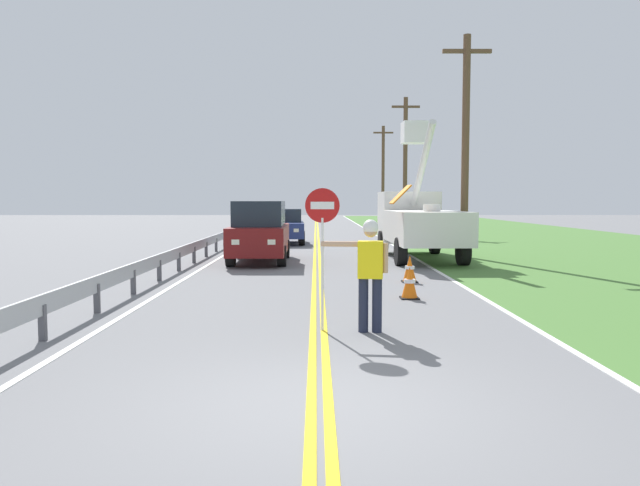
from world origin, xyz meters
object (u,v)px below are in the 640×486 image
(flagger_worker, at_px, (370,268))
(utility_pole_near, at_px, (465,142))
(utility_pole_mid, at_px, (405,163))
(traffic_cone_mid, at_px, (410,269))
(stop_sign_paddle, at_px, (322,227))
(traffic_cone_lead, at_px, (410,283))
(oncoming_suv_nearest, at_px, (260,231))
(oncoming_sedan_second, at_px, (285,227))
(utility_bucket_truck, at_px, (417,220))
(utility_pole_far, at_px, (383,173))

(flagger_worker, xyz_separation_m, utility_pole_near, (4.68, 12.93, 3.23))
(utility_pole_mid, bearing_deg, traffic_cone_mid, -97.99)
(flagger_worker, height_order, stop_sign_paddle, stop_sign_paddle)
(utility_pole_mid, xyz_separation_m, traffic_cone_lead, (-3.72, -26.24, -4.20))
(traffic_cone_mid, bearing_deg, utility_pole_mid, 82.01)
(stop_sign_paddle, relative_size, oncoming_suv_nearest, 0.50)
(utility_pole_near, bearing_deg, traffic_cone_mid, -114.03)
(utility_pole_near, xyz_separation_m, utility_pole_mid, (0.20, 16.63, 0.26))
(oncoming_sedan_second, bearing_deg, stop_sign_paddle, -85.25)
(traffic_cone_lead, distance_m, traffic_cone_mid, 2.67)
(traffic_cone_lead, height_order, traffic_cone_mid, same)
(utility_bucket_truck, bearing_deg, flagger_worker, -102.85)
(oncoming_sedan_second, xyz_separation_m, utility_pole_mid, (7.30, 9.55, 3.70))
(stop_sign_paddle, distance_m, oncoming_sedan_second, 20.01)
(oncoming_suv_nearest, relative_size, traffic_cone_mid, 6.60)
(utility_bucket_truck, xyz_separation_m, oncoming_suv_nearest, (-5.66, -1.43, -0.34))
(utility_bucket_truck, bearing_deg, oncoming_suv_nearest, -165.80)
(utility_pole_mid, bearing_deg, stop_sign_paddle, -100.85)
(stop_sign_paddle, height_order, utility_pole_mid, utility_pole_mid)
(flagger_worker, bearing_deg, utility_pole_mid, 80.62)
(utility_pole_near, relative_size, utility_pole_far, 0.93)
(flagger_worker, bearing_deg, oncoming_suv_nearest, 104.16)
(stop_sign_paddle, bearing_deg, traffic_cone_mid, 68.27)
(utility_pole_far, bearing_deg, utility_pole_near, -90.93)
(utility_bucket_truck, height_order, utility_pole_near, utility_pole_near)
(utility_bucket_truck, xyz_separation_m, utility_pole_mid, (2.03, 17.04, 3.13))
(oncoming_sedan_second, height_order, traffic_cone_mid, oncoming_sedan_second)
(traffic_cone_lead, bearing_deg, utility_bucket_truck, 79.57)
(flagger_worker, distance_m, traffic_cone_lead, 3.60)
(utility_bucket_truck, bearing_deg, utility_pole_far, 85.92)
(stop_sign_paddle, relative_size, utility_pole_far, 0.26)
(flagger_worker, xyz_separation_m, oncoming_sedan_second, (-2.42, 20.02, -0.21))
(utility_pole_near, relative_size, traffic_cone_mid, 11.70)
(flagger_worker, bearing_deg, oncoming_sedan_second, 96.89)
(stop_sign_paddle, relative_size, traffic_cone_mid, 3.33)
(flagger_worker, relative_size, utility_pole_near, 0.22)
(oncoming_suv_nearest, xyz_separation_m, traffic_cone_lead, (3.97, -7.77, -0.72))
(flagger_worker, bearing_deg, traffic_cone_lead, 70.72)
(utility_bucket_truck, relative_size, traffic_cone_lead, 9.80)
(flagger_worker, relative_size, traffic_cone_mid, 2.61)
(traffic_cone_lead, bearing_deg, traffic_cone_mid, 81.18)
(stop_sign_paddle, relative_size, oncoming_sedan_second, 0.56)
(utility_pole_near, bearing_deg, oncoming_sedan_second, 135.05)
(stop_sign_paddle, height_order, traffic_cone_mid, stop_sign_paddle)
(flagger_worker, xyz_separation_m, utility_bucket_truck, (2.86, 12.53, 0.36))
(oncoming_suv_nearest, xyz_separation_m, utility_pole_near, (7.48, 1.83, 3.22))
(stop_sign_paddle, height_order, utility_pole_far, utility_pole_far)
(utility_bucket_truck, height_order, oncoming_sedan_second, utility_bucket_truck)
(utility_bucket_truck, distance_m, oncoming_suv_nearest, 5.85)
(oncoming_suv_nearest, relative_size, traffic_cone_lead, 6.60)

